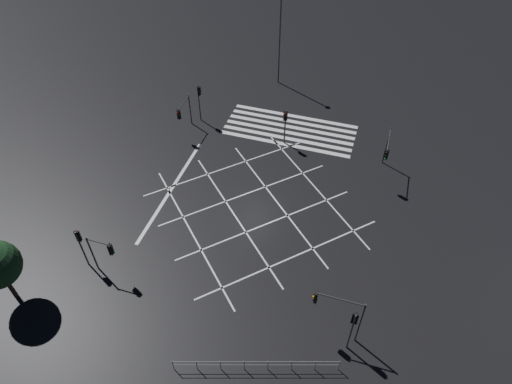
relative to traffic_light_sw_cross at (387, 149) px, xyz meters
The scene contains 12 objects.
ground_plane 11.64m from the traffic_light_sw_cross, 37.86° to the left, with size 200.00×200.00×0.00m, color black.
road_markings 9.80m from the traffic_light_sw_cross, ahead, with size 18.42×22.43×0.01m.
traffic_light_sw_cross is the anchor object (origin of this frame).
traffic_light_nw_main 15.78m from the traffic_light_sw_cross, 85.22° to the left, with size 3.04×0.36×4.12m.
traffic_light_median_south 9.08m from the traffic_light_sw_cross, 10.41° to the right, with size 0.36×0.39×3.53m.
traffic_light_ne_main 22.97m from the traffic_light_sw_cross, 43.26° to the left, with size 1.96×0.36×3.40m.
traffic_light_nw_cross 16.25m from the traffic_light_sw_cross, 89.42° to the left, with size 0.36×0.39×3.75m.
traffic_light_se_main 17.69m from the traffic_light_sw_cross, ahead, with size 0.39×0.36×3.80m.
traffic_light_ne_cross 24.24m from the traffic_light_sw_cross, 39.92° to the left, with size 0.36×0.39×3.51m.
traffic_light_se_cross 18.20m from the traffic_light_sw_cross, ahead, with size 0.36×2.61×3.22m.
street_lamp_west 17.20m from the traffic_light_sw_cross, 43.39° to the right, with size 0.49×0.49×9.39m.
pedestrian_railing 20.07m from the traffic_light_sw_cross, 75.41° to the left, with size 9.26×2.94×1.05m.
Camera 1 is at (-7.37, 23.46, 26.42)m, focal length 32.00 mm.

